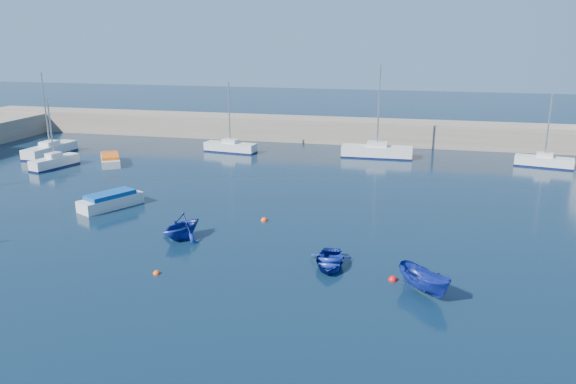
% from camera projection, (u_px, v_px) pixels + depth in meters
% --- Properties ---
extents(ground, '(220.00, 220.00, 0.00)m').
position_uv_depth(ground, '(210.00, 345.00, 23.01)').
color(ground, '#0B1F32').
rests_on(ground, ground).
extents(back_wall, '(96.00, 4.50, 2.60)m').
position_uv_depth(back_wall, '(351.00, 131.00, 65.73)').
color(back_wall, gray).
rests_on(back_wall, ground).
extents(sailboat_3, '(2.56, 5.01, 6.55)m').
position_uv_depth(sailboat_3, '(55.00, 162.00, 53.24)').
color(sailboat_3, silver).
rests_on(sailboat_3, ground).
extents(sailboat_4, '(2.35, 6.62, 8.53)m').
position_uv_depth(sailboat_4, '(50.00, 150.00, 58.72)').
color(sailboat_4, silver).
rests_on(sailboat_4, ground).
extents(sailboat_5, '(5.80, 2.32, 7.47)m').
position_uv_depth(sailboat_5, '(230.00, 147.00, 60.26)').
color(sailboat_5, silver).
rests_on(sailboat_5, ground).
extents(sailboat_6, '(7.18, 2.12, 9.36)m').
position_uv_depth(sailboat_6, '(377.00, 151.00, 57.67)').
color(sailboat_6, silver).
rests_on(sailboat_6, ground).
extents(sailboat_7, '(5.39, 2.48, 6.95)m').
position_uv_depth(sailboat_7, '(544.00, 161.00, 53.53)').
color(sailboat_7, silver).
rests_on(sailboat_7, ground).
extents(motorboat_1, '(3.57, 4.88, 1.14)m').
position_uv_depth(motorboat_1, '(111.00, 200.00, 41.04)').
color(motorboat_1, silver).
rests_on(motorboat_1, ground).
extents(motorboat_2, '(3.94, 4.89, 0.98)m').
position_uv_depth(motorboat_2, '(110.00, 159.00, 54.70)').
color(motorboat_2, silver).
rests_on(motorboat_2, ground).
extents(dinghy_center, '(2.63, 3.50, 0.69)m').
position_uv_depth(dinghy_center, '(329.00, 261.00, 30.64)').
color(dinghy_center, navy).
rests_on(dinghy_center, ground).
extents(dinghy_left, '(3.62, 3.87, 1.65)m').
position_uv_depth(dinghy_left, '(181.00, 226.00, 34.75)').
color(dinghy_left, navy).
rests_on(dinghy_left, ground).
extents(dinghy_right, '(3.18, 3.28, 1.28)m').
position_uv_depth(dinghy_right, '(424.00, 281.00, 27.42)').
color(dinghy_right, navy).
rests_on(dinghy_right, ground).
extents(buoy_0, '(0.39, 0.39, 0.39)m').
position_uv_depth(buoy_0, '(157.00, 274.00, 29.83)').
color(buoy_0, '#FF480D').
rests_on(buoy_0, ground).
extents(buoy_1, '(0.47, 0.47, 0.47)m').
position_uv_depth(buoy_1, '(393.00, 280.00, 29.05)').
color(buoy_1, red).
rests_on(buoy_1, ground).
extents(buoy_3, '(0.47, 0.47, 0.47)m').
position_uv_depth(buoy_3, '(264.00, 221.00, 38.29)').
color(buoy_3, '#FF480D').
rests_on(buoy_3, ground).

